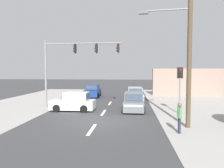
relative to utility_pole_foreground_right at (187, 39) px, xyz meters
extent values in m
plane|color=#3A3A3D|center=(-5.32, 1.12, -5.06)|extent=(140.00, 140.00, 0.00)
cube|color=silver|center=(-5.32, -0.88, -5.06)|extent=(0.20, 2.40, 0.01)
cube|color=silver|center=(-5.32, 4.12, -5.06)|extent=(0.20, 2.40, 0.01)
cube|color=silver|center=(-5.32, 9.12, -5.06)|extent=(0.20, 2.40, 0.01)
cube|color=#A39E99|center=(-13.82, 5.12, -5.05)|extent=(8.00, 40.00, 0.02)
cylinder|color=#4C3D2B|center=(0.14, -0.02, -0.36)|extent=(0.26, 0.26, 9.40)
cylinder|color=slate|center=(-1.15, 0.14, 1.71)|extent=(2.59, 0.39, 0.09)
cube|color=#595B60|center=(-2.44, 0.29, 1.64)|extent=(0.59, 0.34, 0.18)
cylinder|color=slate|center=(-10.82, 6.19, -2.06)|extent=(0.18, 0.18, 6.00)
cylinder|color=slate|center=(-7.42, 6.19, 0.64)|extent=(6.80, 0.13, 0.11)
cube|color=black|center=(-8.10, 6.19, 0.19)|extent=(0.20, 0.26, 0.68)
cube|color=black|center=(-8.10, 6.19, 0.19)|extent=(0.04, 0.44, 0.84)
sphere|color=red|center=(-8.22, 6.19, 0.41)|extent=(0.13, 0.13, 0.13)
sphere|color=black|center=(-8.22, 6.19, 0.19)|extent=(0.13, 0.13, 0.13)
sphere|color=black|center=(-8.22, 6.19, -0.03)|extent=(0.13, 0.13, 0.13)
cube|color=black|center=(-6.20, 6.18, 0.19)|extent=(0.20, 0.26, 0.68)
cube|color=black|center=(-6.20, 6.18, 0.19)|extent=(0.04, 0.44, 0.84)
sphere|color=red|center=(-6.32, 6.18, 0.41)|extent=(0.13, 0.13, 0.13)
sphere|color=black|center=(-6.32, 6.18, 0.19)|extent=(0.13, 0.13, 0.13)
sphere|color=black|center=(-6.32, 6.18, -0.03)|extent=(0.13, 0.13, 0.13)
cube|color=black|center=(-4.30, 6.18, 0.19)|extent=(0.20, 0.26, 0.68)
cube|color=black|center=(-4.30, 6.18, 0.19)|extent=(0.04, 0.44, 0.84)
sphere|color=red|center=(-4.42, 6.18, 0.41)|extent=(0.13, 0.13, 0.13)
sphere|color=black|center=(-4.42, 6.18, 0.19)|extent=(0.13, 0.13, 0.13)
sphere|color=black|center=(-4.42, 6.18, -0.03)|extent=(0.13, 0.13, 0.13)
cylinder|color=slate|center=(0.52, 4.08, -3.66)|extent=(0.12, 0.12, 2.80)
cube|color=black|center=(0.52, 4.08, -1.92)|extent=(0.26, 0.20, 0.68)
cube|color=black|center=(0.52, 4.08, -1.92)|extent=(0.44, 0.04, 0.84)
sphere|color=red|center=(0.52, 3.96, -1.70)|extent=(0.13, 0.13, 0.13)
sphere|color=black|center=(0.52, 3.96, -1.92)|extent=(0.13, 0.13, 0.13)
sphere|color=black|center=(0.52, 3.96, -2.14)|extent=(0.13, 0.13, 0.13)
cube|color=gray|center=(5.68, 17.12, -3.26)|extent=(12.00, 1.00, 3.60)
cube|color=slate|center=(-2.94, 5.15, -4.55)|extent=(1.68, 3.63, 0.76)
cube|color=slate|center=(-2.93, 5.45, -3.85)|extent=(1.52, 1.93, 0.64)
cube|color=#384756|center=(-2.95, 4.48, -3.85)|extent=(1.36, 0.09, 0.54)
cube|color=#384756|center=(-2.91, 6.42, -3.85)|extent=(1.33, 0.09, 0.51)
cube|color=white|center=(-2.98, 3.33, -4.38)|extent=(1.36, 0.07, 0.14)
cylinder|color=black|center=(-2.16, 4.02, -4.76)|extent=(0.19, 0.60, 0.60)
cylinder|color=black|center=(-3.76, 4.05, -4.76)|extent=(0.19, 0.60, 0.60)
cylinder|color=black|center=(-2.12, 6.25, -4.76)|extent=(0.19, 0.60, 0.60)
cylinder|color=black|center=(-3.71, 6.28, -4.76)|extent=(0.19, 0.60, 0.60)
cube|color=#A3A8AD|center=(-2.77, 10.61, -4.55)|extent=(1.81, 3.69, 0.76)
cube|color=#A3A8AD|center=(-2.78, 10.91, -3.85)|extent=(1.59, 1.98, 0.64)
cube|color=#384756|center=(-2.73, 9.94, -3.85)|extent=(1.36, 0.14, 0.54)
cube|color=#384756|center=(-2.84, 11.88, -3.85)|extent=(1.33, 0.14, 0.51)
cube|color=white|center=(-2.66, 8.79, -4.38)|extent=(1.36, 0.12, 0.14)
cylinder|color=black|center=(-1.90, 9.54, -4.76)|extent=(0.21, 0.61, 0.60)
cylinder|color=black|center=(-3.50, 9.45, -4.76)|extent=(0.21, 0.61, 0.60)
cylinder|color=black|center=(-2.03, 11.77, -4.76)|extent=(0.21, 0.61, 0.60)
cylinder|color=black|center=(-3.63, 11.68, -4.76)|extent=(0.21, 0.61, 0.60)
cube|color=navy|center=(-8.10, 14.49, -4.52)|extent=(1.86, 4.26, 0.80)
cube|color=navy|center=(-8.09, 14.44, -3.81)|extent=(1.63, 1.96, 0.62)
cube|color=#384756|center=(-8.13, 15.41, -3.81)|extent=(1.44, 0.11, 0.53)
cube|color=#384756|center=(-8.06, 13.47, -3.81)|extent=(1.41, 0.11, 0.50)
cube|color=white|center=(-8.18, 16.61, -4.34)|extent=(1.45, 0.09, 0.14)
cylinder|color=black|center=(-8.99, 15.76, -4.74)|extent=(0.21, 0.65, 0.64)
cylinder|color=black|center=(-7.30, 15.82, -4.74)|extent=(0.21, 0.65, 0.64)
cylinder|color=black|center=(-8.90, 13.16, -4.74)|extent=(0.21, 0.65, 0.64)
cylinder|color=black|center=(-7.20, 13.22, -4.74)|extent=(0.21, 0.65, 0.64)
cube|color=silver|center=(-7.97, 4.77, -4.55)|extent=(3.62, 1.64, 0.76)
cube|color=silver|center=(-7.67, 4.76, -3.85)|extent=(1.92, 1.50, 0.64)
cube|color=#384756|center=(-8.64, 4.77, -3.85)|extent=(0.07, 1.36, 0.54)
cube|color=#384756|center=(-6.70, 4.75, -3.85)|extent=(0.07, 1.33, 0.51)
cube|color=white|center=(-9.79, 4.79, -4.38)|extent=(0.05, 1.36, 0.14)
cylinder|color=black|center=(-9.10, 3.98, -4.76)|extent=(0.60, 0.19, 0.60)
cylinder|color=black|center=(-9.08, 5.58, -4.76)|extent=(0.60, 0.19, 0.60)
cylinder|color=black|center=(-6.86, 3.95, -4.76)|extent=(0.60, 0.19, 0.60)
cylinder|color=black|center=(-6.85, 5.55, -4.76)|extent=(0.60, 0.19, 0.60)
cylinder|color=#232838|center=(-0.62, -1.32, -4.64)|extent=(0.14, 0.14, 0.84)
cylinder|color=#232838|center=(-0.59, -1.14, -4.64)|extent=(0.14, 0.14, 0.84)
cube|color=#47844C|center=(-0.61, -1.23, -3.94)|extent=(0.27, 0.39, 0.56)
sphere|color=brown|center=(-0.61, -1.23, -3.54)|extent=(0.22, 0.22, 0.22)
cylinder|color=#47844C|center=(-0.64, -1.47, -3.94)|extent=(0.09, 0.09, 0.54)
cylinder|color=#47844C|center=(-0.58, -1.00, -3.94)|extent=(0.09, 0.09, 0.54)
camera|label=1|loc=(-3.09, -12.78, -1.78)|focal=35.00mm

